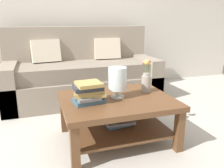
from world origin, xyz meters
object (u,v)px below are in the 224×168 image
at_px(coffee_table, 117,110).
at_px(flower_pitcher, 146,80).
at_px(glass_hurricane_vase, 117,79).
at_px(book_stack_main, 89,93).
at_px(couch, 82,75).

xyz_separation_m(coffee_table, flower_pitcher, (0.35, 0.10, 0.24)).
distance_m(coffee_table, glass_hurricane_vase, 0.30).
height_order(coffee_table, book_stack_main, book_stack_main).
xyz_separation_m(glass_hurricane_vase, flower_pitcher, (0.34, 0.08, -0.06)).
distance_m(couch, coffee_table, 1.38).
bearing_deg(flower_pitcher, coffee_table, -163.84).
distance_m(couch, book_stack_main, 1.44).
bearing_deg(book_stack_main, flower_pitcher, 12.54).
bearing_deg(flower_pitcher, book_stack_main, -167.46).
height_order(couch, glass_hurricane_vase, couch).
relative_size(coffee_table, book_stack_main, 3.36).
distance_m(couch, flower_pitcher, 1.35).
distance_m(coffee_table, book_stack_main, 0.36).
relative_size(glass_hurricane_vase, flower_pitcher, 0.87).
bearing_deg(couch, glass_hurricane_vase, -86.56).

